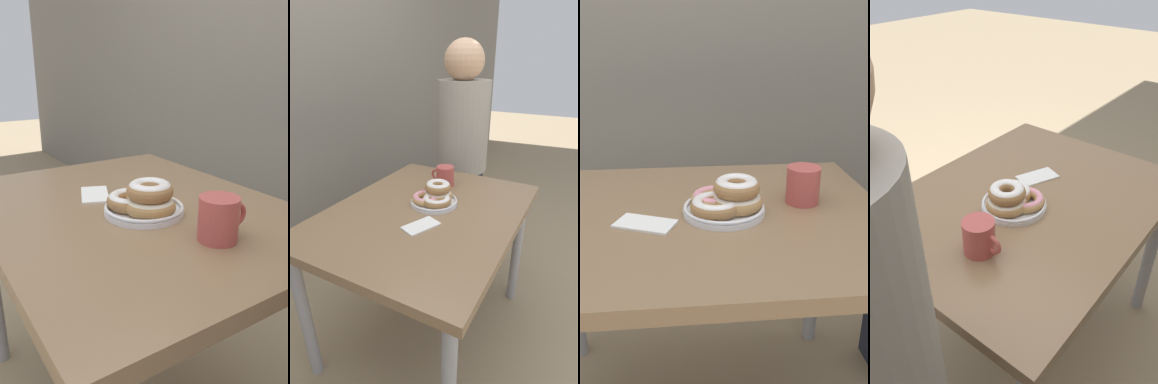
% 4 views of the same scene
% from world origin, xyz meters
% --- Properties ---
extents(ground_plane, '(14.00, 14.00, 0.00)m').
position_xyz_m(ground_plane, '(0.00, 0.00, 0.00)').
color(ground_plane, '#937F60').
extents(dining_table, '(1.01, 0.79, 0.72)m').
position_xyz_m(dining_table, '(0.00, 0.10, 0.63)').
color(dining_table, '#846647').
rests_on(dining_table, ground_plane).
extents(donut_plate, '(0.23, 0.23, 0.10)m').
position_xyz_m(donut_plate, '(0.07, 0.10, 0.75)').
color(donut_plate, white).
rests_on(donut_plate, dining_table).
extents(coffee_mug, '(0.09, 0.13, 0.10)m').
position_xyz_m(coffee_mug, '(0.29, 0.15, 0.77)').
color(coffee_mug, '#B74C47').
rests_on(coffee_mug, dining_table).
extents(napkin, '(0.16, 0.13, 0.01)m').
position_xyz_m(napkin, '(-0.13, 0.05, 0.72)').
color(napkin, white).
rests_on(napkin, dining_table).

